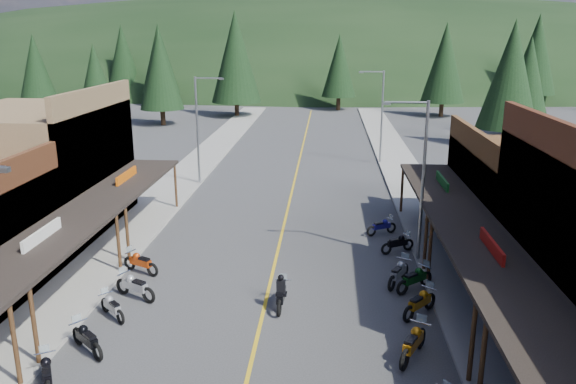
% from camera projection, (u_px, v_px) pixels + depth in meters
% --- Properties ---
extents(ground, '(220.00, 220.00, 0.00)m').
position_uv_depth(ground, '(257.00, 340.00, 20.81)').
color(ground, '#38383A').
rests_on(ground, ground).
extents(centerline, '(0.15, 90.00, 0.01)m').
position_uv_depth(centerline, '(292.00, 193.00, 40.01)').
color(centerline, gold).
rests_on(centerline, ground).
extents(sidewalk_west, '(3.40, 94.00, 0.15)m').
position_uv_depth(sidewalk_west, '(172.00, 190.00, 40.59)').
color(sidewalk_west, gray).
rests_on(sidewalk_west, ground).
extents(sidewalk_east, '(3.40, 94.00, 0.15)m').
position_uv_depth(sidewalk_east, '(415.00, 195.00, 39.40)').
color(sidewalk_east, gray).
rests_on(sidewalk_east, ground).
extents(shop_west_3, '(10.90, 10.20, 8.20)m').
position_uv_depth(shop_west_3, '(38.00, 171.00, 31.65)').
color(shop_west_3, brown).
rests_on(shop_west_3, ground).
extents(shop_east_3, '(10.90, 10.20, 6.20)m').
position_uv_depth(shop_east_3, '(537.00, 197.00, 30.03)').
color(shop_east_3, '#4C2D16').
rests_on(shop_east_3, ground).
extents(streetlight_1, '(2.16, 0.18, 8.00)m').
position_uv_depth(streetlight_1, '(199.00, 126.00, 41.20)').
color(streetlight_1, gray).
rests_on(streetlight_1, ground).
extents(streetlight_2, '(2.16, 0.18, 8.00)m').
position_uv_depth(streetlight_2, '(420.00, 175.00, 26.81)').
color(streetlight_2, gray).
rests_on(streetlight_2, ground).
extents(streetlight_3, '(2.16, 0.18, 8.00)m').
position_uv_depth(streetlight_3, '(380.00, 113.00, 47.93)').
color(streetlight_3, gray).
rests_on(streetlight_3, ground).
extents(ridge_hill, '(310.00, 140.00, 60.00)m').
position_uv_depth(ridge_hill, '(319.00, 76.00, 150.41)').
color(ridge_hill, black).
rests_on(ridge_hill, ground).
extents(pine_0, '(5.04, 5.04, 11.00)m').
position_uv_depth(pine_0, '(35.00, 66.00, 81.31)').
color(pine_0, black).
rests_on(pine_0, ground).
extents(pine_1, '(5.88, 5.88, 12.50)m').
position_uv_depth(pine_1, '(159.00, 59.00, 87.69)').
color(pine_1, black).
rests_on(pine_1, ground).
extents(pine_2, '(6.72, 6.72, 14.00)m').
position_uv_depth(pine_2, '(236.00, 57.00, 75.01)').
color(pine_2, black).
rests_on(pine_2, ground).
extents(pine_3, '(5.04, 5.04, 11.00)m').
position_uv_depth(pine_3, '(339.00, 66.00, 82.14)').
color(pine_3, black).
rests_on(pine_3, ground).
extents(pine_4, '(5.88, 5.88, 12.50)m').
position_uv_depth(pine_4, '(445.00, 63.00, 75.22)').
color(pine_4, black).
rests_on(pine_4, ground).
extents(pine_5, '(6.72, 6.72, 14.00)m').
position_uv_depth(pine_5, '(536.00, 54.00, 85.44)').
color(pine_5, black).
rests_on(pine_5, ground).
extents(pine_7, '(5.88, 5.88, 12.50)m').
position_uv_depth(pine_7, '(123.00, 57.00, 94.00)').
color(pine_7, black).
rests_on(pine_7, ground).
extents(pine_8, '(4.48, 4.48, 10.00)m').
position_uv_depth(pine_8, '(96.00, 83.00, 59.09)').
color(pine_8, black).
rests_on(pine_8, ground).
extents(pine_9, '(4.93, 4.93, 10.80)m').
position_uv_depth(pine_9, '(528.00, 78.00, 60.64)').
color(pine_9, black).
rests_on(pine_9, ground).
extents(pine_10, '(5.38, 5.38, 11.60)m').
position_uv_depth(pine_10, '(160.00, 70.00, 68.20)').
color(pine_10, black).
rests_on(pine_10, ground).
extents(pine_11, '(5.82, 5.82, 12.40)m').
position_uv_depth(pine_11, '(511.00, 75.00, 53.97)').
color(pine_11, black).
rests_on(pine_11, ground).
extents(bike_west_6, '(1.54, 2.07, 1.14)m').
position_uv_depth(bike_west_6, '(47.00, 372.00, 17.87)').
color(bike_west_6, black).
rests_on(bike_west_6, ground).
extents(bike_west_7, '(2.04, 1.91, 1.20)m').
position_uv_depth(bike_west_7, '(87.00, 338.00, 19.82)').
color(bike_west_7, black).
rests_on(bike_west_7, ground).
extents(bike_west_8, '(1.79, 1.75, 1.08)m').
position_uv_depth(bike_west_8, '(112.00, 306.00, 22.28)').
color(bike_west_8, '#9F9FA4').
rests_on(bike_west_8, ground).
extents(bike_west_9, '(2.31, 1.71, 1.27)m').
position_uv_depth(bike_west_9, '(135.00, 285.00, 23.90)').
color(bike_west_9, '#A4A4A9').
rests_on(bike_west_9, ground).
extents(bike_west_10, '(2.19, 1.57, 1.20)m').
position_uv_depth(bike_west_10, '(140.00, 262.00, 26.46)').
color(bike_west_10, '#B53A0C').
rests_on(bike_west_10, ground).
extents(bike_east_7, '(1.76, 2.41, 1.32)m').
position_uv_depth(bike_east_7, '(413.00, 342.00, 19.45)').
color(bike_east_7, '#B86B0D').
rests_on(bike_east_7, ground).
extents(bike_east_8, '(1.97, 2.10, 1.23)m').
position_uv_depth(bike_east_8, '(420.00, 302.00, 22.46)').
color(bike_east_8, '#AB6B0C').
rests_on(bike_east_8, ground).
extents(bike_east_9, '(2.11, 1.94, 1.23)m').
position_uv_depth(bike_east_9, '(415.00, 278.00, 24.66)').
color(bike_east_9, '#0C3E12').
rests_on(bike_east_9, ground).
extents(bike_east_10, '(1.69, 2.29, 1.26)m').
position_uv_depth(bike_east_10, '(399.00, 272.00, 25.25)').
color(bike_east_10, '#939498').
rests_on(bike_east_10, ground).
extents(bike_east_11, '(2.00, 1.50, 1.10)m').
position_uv_depth(bike_east_11, '(398.00, 243.00, 29.00)').
color(bike_east_11, black).
rests_on(bike_east_11, ground).
extents(bike_east_12, '(1.95, 1.46, 1.07)m').
position_uv_depth(bike_east_12, '(382.00, 226.00, 31.61)').
color(bike_east_12, navy).
rests_on(bike_east_12, ground).
extents(rider_on_bike, '(0.76, 2.10, 1.58)m').
position_uv_depth(rider_on_bike, '(281.00, 294.00, 23.11)').
color(rider_on_bike, black).
rests_on(rider_on_bike, ground).
extents(pedestrian_east_b, '(0.96, 0.61, 1.87)m').
position_uv_depth(pedestrian_east_b, '(433.00, 221.00, 30.62)').
color(pedestrian_east_b, brown).
rests_on(pedestrian_east_b, sidewalk_east).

